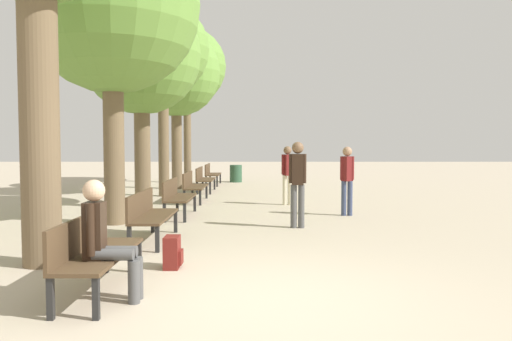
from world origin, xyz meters
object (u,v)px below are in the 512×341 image
at_px(bench_row_2, 177,195).
at_px(bench_row_3, 193,184).
at_px(trash_bin, 236,174).
at_px(bench_row_0, 93,249).
at_px(bench_row_5, 211,173).
at_px(tree_row_3, 163,50).
at_px(pedestrian_far, 298,179).
at_px(bench_row_1, 149,212).
at_px(tree_row_2, 142,56).
at_px(pedestrian_mid, 288,171).
at_px(tree_row_5, 187,67).
at_px(tree_row_1, 112,6).
at_px(pedestrian_near, 347,176).
at_px(person_seated, 106,237).
at_px(backpack, 173,253).
at_px(bench_row_4, 204,178).
at_px(tree_row_4, 176,73).

xyz_separation_m(bench_row_2, bench_row_3, (0.00, 2.86, 0.00)).
bearing_deg(trash_bin, bench_row_0, -93.35).
distance_m(bench_row_5, tree_row_3, 5.91).
relative_size(bench_row_0, pedestrian_far, 1.07).
distance_m(bench_row_1, tree_row_2, 5.55).
bearing_deg(tree_row_2, pedestrian_mid, 10.37).
bearing_deg(bench_row_0, tree_row_5, 94.01).
bearing_deg(trash_bin, pedestrian_mid, -77.93).
height_order(bench_row_2, pedestrian_far, pedestrian_far).
height_order(bench_row_5, tree_row_1, tree_row_1).
bearing_deg(tree_row_2, trash_bin, 76.87).
bearing_deg(bench_row_5, tree_row_5, 133.54).
bearing_deg(pedestrian_near, trash_bin, 106.39).
xyz_separation_m(bench_row_0, bench_row_3, (0.00, 8.57, 0.00)).
relative_size(bench_row_2, tree_row_2, 0.33).
relative_size(bench_row_5, tree_row_5, 0.28).
xyz_separation_m(person_seated, pedestrian_far, (2.35, 4.49, 0.28)).
distance_m(bench_row_1, trash_bin, 12.93).
bearing_deg(bench_row_5, backpack, -87.02).
xyz_separation_m(bench_row_3, bench_row_5, (0.00, 5.71, 0.00)).
height_order(bench_row_2, pedestrian_mid, pedestrian_mid).
xyz_separation_m(tree_row_5, pedestrian_near, (4.91, -9.56, -3.90)).
height_order(bench_row_4, bench_row_5, same).
relative_size(bench_row_1, bench_row_2, 1.00).
bearing_deg(tree_row_3, pedestrian_near, -40.60).
height_order(tree_row_2, trash_bin, tree_row_2).
bearing_deg(tree_row_1, tree_row_4, 90.00).
bearing_deg(tree_row_2, pedestrian_near, -14.95).
relative_size(tree_row_5, person_seated, 5.11).
distance_m(bench_row_4, bench_row_5, 2.86).
distance_m(tree_row_2, backpack, 7.30).
distance_m(bench_row_2, tree_row_4, 7.88).
xyz_separation_m(bench_row_3, person_seated, (0.23, -8.86, 0.18)).
height_order(pedestrian_near, trash_bin, pedestrian_near).
distance_m(bench_row_3, trash_bin, 7.24).
bearing_deg(pedestrian_mid, tree_row_2, -169.63).
bearing_deg(tree_row_3, backpack, -78.88).
bearing_deg(pedestrian_near, backpack, -123.34).
distance_m(bench_row_4, person_seated, 11.71).
relative_size(tree_row_2, trash_bin, 7.35).
bearing_deg(tree_row_5, bench_row_0, -85.99).
height_order(bench_row_1, person_seated, person_seated).
bearing_deg(bench_row_3, pedestrian_mid, -15.49).
height_order(bench_row_4, tree_row_1, tree_row_1).
xyz_separation_m(bench_row_4, tree_row_2, (-1.08, -4.26, 3.32)).
bearing_deg(tree_row_3, bench_row_1, -81.47).
height_order(tree_row_5, pedestrian_mid, tree_row_5).
distance_m(tree_row_4, trash_bin, 5.31).
bearing_deg(tree_row_4, bench_row_2, -81.09).
bearing_deg(bench_row_1, bench_row_2, 90.00).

